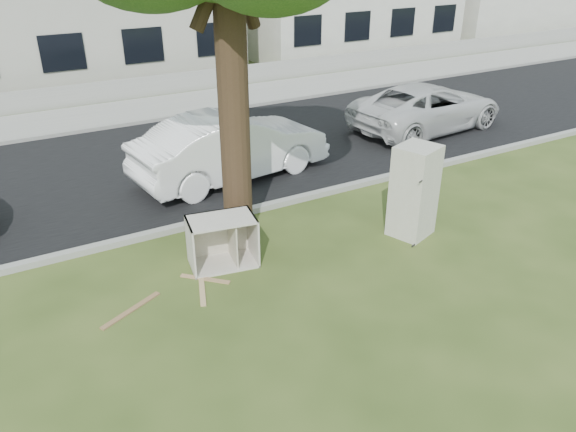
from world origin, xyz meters
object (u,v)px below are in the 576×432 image
fridge (414,191)px  car_center (231,146)px  cabinet (222,242)px  car_right (427,107)px

fridge → car_center: 4.60m
cabinet → fridge: bearing=-1.8°
car_center → car_right: bearing=-93.0°
fridge → car_right: size_ratio=0.37×
fridge → cabinet: fridge is taller
fridge → car_center: (-1.81, 4.22, -0.12)m
car_center → car_right: 6.47m
fridge → car_center: size_ratio=0.38×
cabinet → car_right: (8.21, 4.00, 0.23)m
fridge → cabinet: (-3.57, 0.73, -0.44)m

